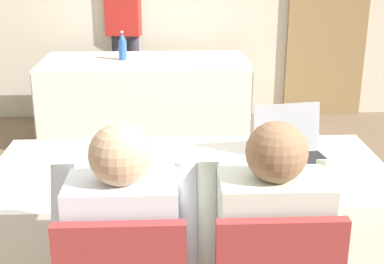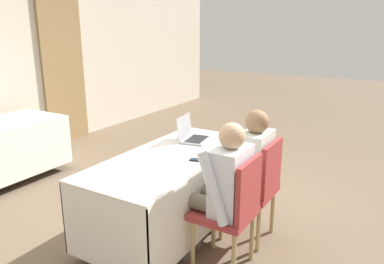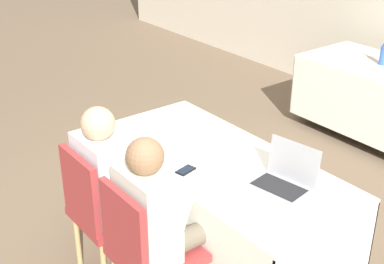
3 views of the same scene
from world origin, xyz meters
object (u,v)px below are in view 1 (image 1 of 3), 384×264
(laptop, at_px, (293,151))
(person_checkered_shirt, at_px, (127,254))
(person_white_shirt, at_px, (266,251))
(water_bottle, at_px, (123,47))
(person_red_shirt, at_px, (125,28))
(cell_phone, at_px, (192,192))

(laptop, distance_m, person_checkered_shirt, 1.02)
(person_checkered_shirt, relative_size, person_white_shirt, 1.00)
(water_bottle, xyz_separation_m, person_white_shirt, (0.74, -3.07, -0.17))
(laptop, xyz_separation_m, person_red_shirt, (-1.02, 3.08, 0.13))
(person_checkered_shirt, bearing_deg, person_red_shirt, -85.72)
(water_bottle, relative_size, person_white_shirt, 0.21)
(person_white_shirt, bearing_deg, cell_phone, -55.16)
(person_checkered_shirt, xyz_separation_m, person_red_shirt, (-0.28, 3.77, 0.23))
(cell_phone, bearing_deg, water_bottle, 87.66)
(laptop, bearing_deg, person_red_shirt, 99.10)
(laptop, distance_m, water_bottle, 2.58)
(person_checkered_shirt, height_order, person_white_shirt, same)
(water_bottle, height_order, person_checkered_shirt, person_checkered_shirt)
(laptop, height_order, person_white_shirt, person_white_shirt)
(cell_phone, distance_m, person_checkered_shirt, 0.44)
(person_white_shirt, bearing_deg, water_bottle, -76.38)
(laptop, height_order, person_checkered_shirt, person_checkered_shirt)
(person_checkered_shirt, xyz_separation_m, person_white_shirt, (0.49, 0.00, 0.00))
(laptop, distance_m, cell_phone, 0.60)
(person_checkered_shirt, distance_m, person_red_shirt, 3.79)
(person_checkered_shirt, bearing_deg, laptop, -136.85)
(laptop, distance_m, person_red_shirt, 3.24)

